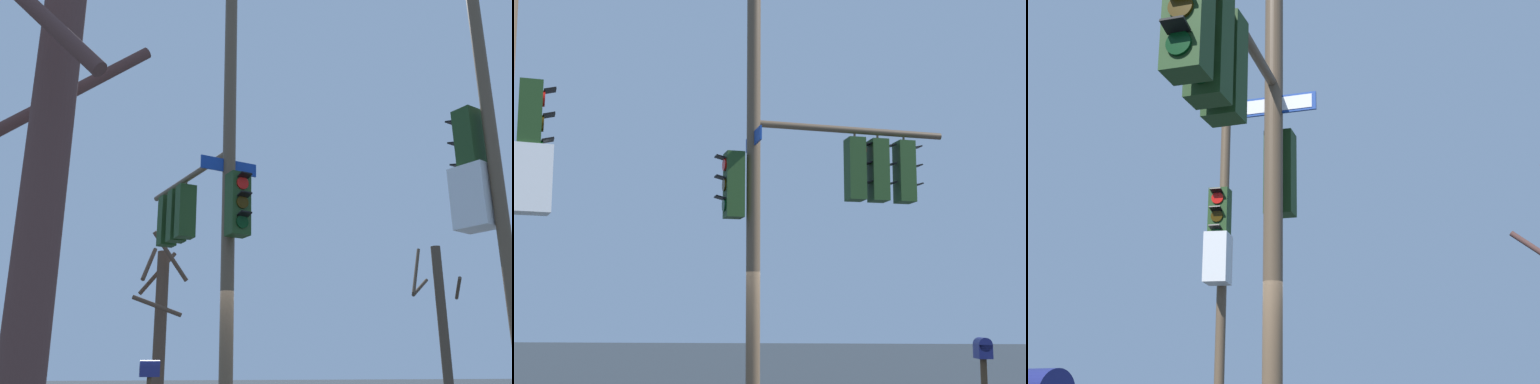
{
  "view_description": "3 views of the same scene",
  "coord_description": "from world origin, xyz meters",
  "views": [
    {
      "loc": [
        -9.63,
        1.32,
        1.33
      ],
      "look_at": [
        -0.18,
        -0.18,
        4.31
      ],
      "focal_mm": 38.84,
      "sensor_mm": 36.0,
      "label": 1
    },
    {
      "loc": [
        1.32,
        -12.48,
        1.78
      ],
      "look_at": [
        -0.05,
        0.71,
        3.89
      ],
      "focal_mm": 54.8,
      "sensor_mm": 36.0,
      "label": 2
    },
    {
      "loc": [
        5.71,
        4.91,
        1.3
      ],
      "look_at": [
        -0.5,
        0.34,
        3.64
      ],
      "focal_mm": 45.77,
      "sensor_mm": 36.0,
      "label": 3
    }
  ],
  "objects": [
    {
      "name": "main_signal_pole_assembly",
      "position": [
        0.39,
        0.76,
        4.77
      ],
      "size": [
        4.63,
        3.46,
        9.41
      ],
      "rotation": [
        0.0,
        0.0,
        0.39
      ],
      "color": "brown",
      "rests_on": "ground"
    },
    {
      "name": "secondary_pole_assembly",
      "position": [
        -2.97,
        -2.92,
        3.88
      ],
      "size": [
        0.73,
        0.62,
        7.88
      ],
      "rotation": [
        0.0,
        0.0,
        0.49
      ],
      "color": "brown",
      "rests_on": "ground"
    }
  ]
}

